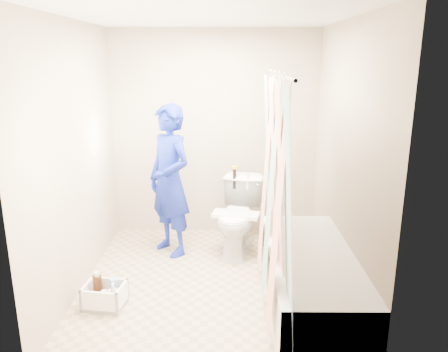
{
  "coord_description": "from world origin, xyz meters",
  "views": [
    {
      "loc": [
        0.16,
        -3.77,
        2.07
      ],
      "look_at": [
        0.12,
        0.23,
        0.98
      ],
      "focal_mm": 35.0,
      "sensor_mm": 36.0,
      "label": 1
    }
  ],
  "objects_px": {
    "toilet": "(238,217)",
    "cleaning_caddy": "(106,296)",
    "bathtub": "(310,278)",
    "plumber": "(170,181)"
  },
  "relations": [
    {
      "from": "toilet",
      "to": "cleaning_caddy",
      "type": "relative_size",
      "value": 2.18
    },
    {
      "from": "bathtub",
      "to": "plumber",
      "type": "xyz_separation_m",
      "value": [
        -1.31,
        1.1,
        0.54
      ]
    },
    {
      "from": "plumber",
      "to": "cleaning_caddy",
      "type": "xyz_separation_m",
      "value": [
        -0.43,
        -1.11,
        -0.72
      ]
    },
    {
      "from": "bathtub",
      "to": "cleaning_caddy",
      "type": "xyz_separation_m",
      "value": [
        -1.74,
        -0.01,
        -0.17
      ]
    },
    {
      "from": "bathtub",
      "to": "toilet",
      "type": "relative_size",
      "value": 2.19
    },
    {
      "from": "plumber",
      "to": "bathtub",
      "type": "bearing_deg",
      "value": 6.99
    },
    {
      "from": "bathtub",
      "to": "toilet",
      "type": "distance_m",
      "value": 1.27
    },
    {
      "from": "bathtub",
      "to": "cleaning_caddy",
      "type": "height_order",
      "value": "bathtub"
    },
    {
      "from": "plumber",
      "to": "cleaning_caddy",
      "type": "relative_size",
      "value": 4.42
    },
    {
      "from": "bathtub",
      "to": "plumber",
      "type": "distance_m",
      "value": 1.79
    }
  ]
}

